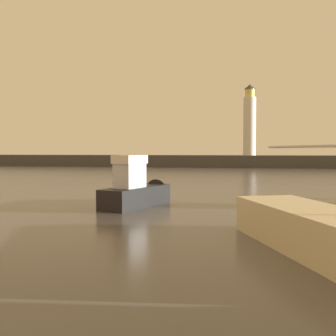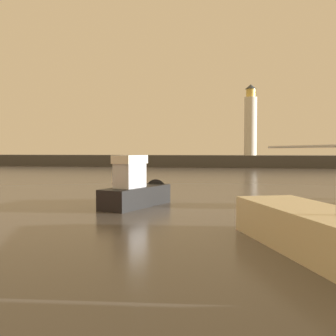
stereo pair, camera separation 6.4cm
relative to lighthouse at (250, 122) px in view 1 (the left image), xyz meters
name	(u,v)px [view 1 (the left image)]	position (x,y,z in m)	size (l,w,h in m)	color
ground_plane	(217,183)	(-3.01, -36.71, -8.17)	(220.24, 220.24, 0.00)	#4C4742
breakwater	(232,161)	(-3.01, 0.00, -7.10)	(98.39, 6.87, 2.14)	#423F3D
lighthouse	(250,122)	(0.00, 0.00, 0.00)	(2.23, 2.23, 12.74)	silver
motorboat_3	(141,190)	(-5.87, -53.34, -7.32)	(3.22, 6.17, 2.94)	black
sailboat_moored	(322,231)	(2.05, -62.48, -7.49)	(5.11, 8.30, 11.70)	beige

